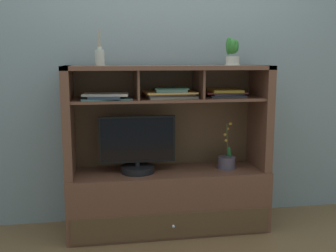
# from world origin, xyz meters

# --- Properties ---
(floor_plane) EXTENTS (6.00, 6.00, 0.02)m
(floor_plane) POSITION_xyz_m (0.00, 0.00, -0.01)
(floor_plane) COLOR brown
(floor_plane) RESTS_ON ground
(back_wall) EXTENTS (6.00, 0.02, 2.80)m
(back_wall) POSITION_xyz_m (0.00, 0.26, 1.40)
(back_wall) COLOR gray
(back_wall) RESTS_ON ground
(media_console) EXTENTS (1.52, 0.48, 1.26)m
(media_console) POSITION_xyz_m (0.00, 0.01, 0.40)
(media_console) COLOR brown
(media_console) RESTS_ON ground
(tv_monitor) EXTENTS (0.57, 0.25, 0.43)m
(tv_monitor) POSITION_xyz_m (-0.24, -0.02, 0.65)
(tv_monitor) COLOR black
(tv_monitor) RESTS_ON media_console
(potted_orchid) EXTENTS (0.15, 0.15, 0.37)m
(potted_orchid) POSITION_xyz_m (0.46, -0.01, 0.52)
(potted_orchid) COLOR #4E4551
(potted_orchid) RESTS_ON media_console
(magazine_stack_left) EXTENTS (0.37, 0.27, 0.04)m
(magazine_stack_left) POSITION_xyz_m (-0.46, -0.05, 1.05)
(magazine_stack_left) COLOR #476E6F
(magazine_stack_left) RESTS_ON media_console
(magazine_stack_centre) EXTENTS (0.39, 0.29, 0.08)m
(magazine_stack_centre) POSITION_xyz_m (0.01, -0.02, 1.06)
(magazine_stack_centre) COLOR gray
(magazine_stack_centre) RESTS_ON media_console
(magazine_stack_right) EXTENTS (0.32, 0.28, 0.05)m
(magazine_stack_right) POSITION_xyz_m (0.45, 0.03, 1.05)
(magazine_stack_right) COLOR #2A303A
(magazine_stack_right) RESTS_ON media_console
(diffuser_bottle) EXTENTS (0.07, 0.07, 0.26)m
(diffuser_bottle) POSITION_xyz_m (-0.49, 0.00, 1.32)
(diffuser_bottle) COLOR #B7BCAD
(diffuser_bottle) RESTS_ON media_console
(potted_succulent) EXTENTS (0.12, 0.12, 0.21)m
(potted_succulent) POSITION_xyz_m (0.49, -0.00, 1.37)
(potted_succulent) COLOR beige
(potted_succulent) RESTS_ON media_console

